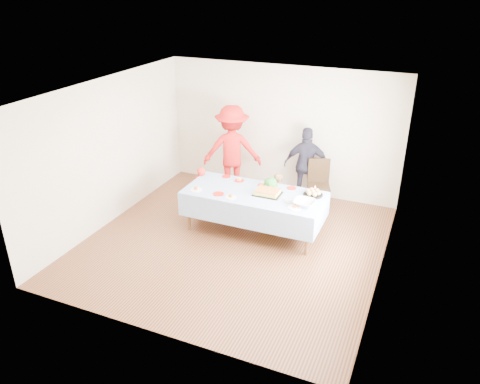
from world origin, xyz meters
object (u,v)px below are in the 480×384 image
object	(u,v)px
birthday_cake	(268,192)
adult_left	(232,150)
party_table	(254,195)
dining_chair	(319,181)

from	to	relation	value
birthday_cake	adult_left	world-z (taller)	adult_left
party_table	birthday_cake	distance (m)	0.26
birthday_cake	adult_left	size ratio (longest dim) A/B	0.25
party_table	adult_left	xyz separation A→B (m)	(-1.07, 1.44, 0.23)
adult_left	dining_chair	bearing A→B (deg)	159.53
birthday_cake	adult_left	xyz separation A→B (m)	(-1.31, 1.41, 0.13)
dining_chair	party_table	bearing A→B (deg)	-138.94
birthday_cake	adult_left	bearing A→B (deg)	132.93
party_table	adult_left	bearing A→B (deg)	126.64
birthday_cake	party_table	bearing A→B (deg)	-174.46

